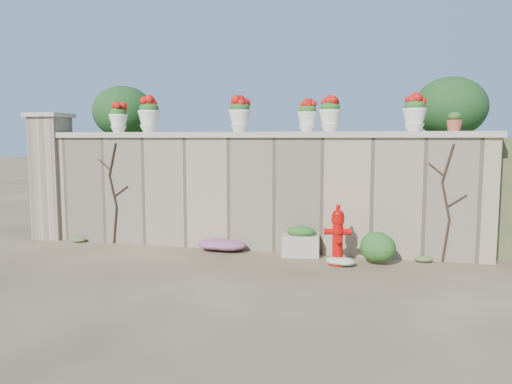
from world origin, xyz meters
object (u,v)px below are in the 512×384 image
(fire_hydrant, at_px, (338,235))
(planter_box, at_px, (301,242))
(urn_pot_0, at_px, (118,118))
(terracotta_pot, at_px, (454,123))

(fire_hydrant, distance_m, planter_box, 0.84)
(fire_hydrant, bearing_deg, planter_box, 136.24)
(planter_box, relative_size, urn_pot_0, 1.19)
(planter_box, height_order, urn_pot_0, urn_pot_0)
(urn_pot_0, xyz_separation_m, terracotta_pot, (5.97, 0.00, -0.13))
(fire_hydrant, xyz_separation_m, planter_box, (-0.65, 0.47, -0.24))
(urn_pot_0, bearing_deg, terracotta_pot, 0.00)
(planter_box, xyz_separation_m, terracotta_pot, (2.40, 0.36, 2.00))
(planter_box, bearing_deg, urn_pot_0, 168.07)
(planter_box, bearing_deg, terracotta_pot, 2.42)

